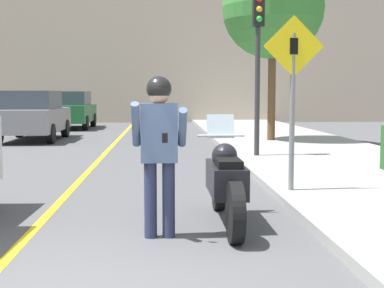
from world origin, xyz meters
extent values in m
cube|color=yellow|center=(-0.60, 6.00, 0.00)|extent=(0.12, 36.00, 0.01)
cube|color=#B2A38E|center=(0.00, 26.00, 4.47)|extent=(28.00, 1.20, 8.94)
cylinder|color=black|center=(1.68, 1.55, 0.33)|extent=(0.14, 0.67, 0.67)
cylinder|color=black|center=(1.68, 3.21, 0.33)|extent=(0.14, 0.67, 0.67)
cube|color=black|center=(1.68, 2.38, 0.56)|extent=(0.40, 1.14, 0.36)
sphere|color=black|center=(1.68, 2.54, 0.82)|extent=(0.32, 0.32, 0.32)
cube|color=black|center=(1.68, 2.12, 0.78)|extent=(0.28, 0.48, 0.10)
cylinder|color=silver|center=(1.68, 2.95, 1.04)|extent=(0.62, 0.03, 0.03)
cube|color=silver|center=(1.68, 3.02, 1.16)|extent=(0.36, 0.12, 0.31)
cylinder|color=#282D4C|center=(0.78, 1.84, 0.42)|extent=(0.14, 0.14, 0.84)
cylinder|color=#282D4C|center=(0.98, 1.84, 0.42)|extent=(0.14, 0.14, 0.84)
cube|color=slate|center=(0.88, 1.84, 1.17)|extent=(0.40, 0.22, 0.65)
cylinder|color=slate|center=(0.63, 1.74, 1.26)|extent=(0.09, 0.39, 0.50)
cylinder|color=slate|center=(1.13, 1.72, 1.23)|extent=(0.09, 0.45, 0.45)
sphere|color=tan|center=(0.88, 1.84, 1.59)|extent=(0.23, 0.23, 0.23)
sphere|color=black|center=(0.88, 1.84, 1.65)|extent=(0.28, 0.28, 0.28)
cube|color=black|center=(0.94, 1.56, 1.13)|extent=(0.06, 0.05, 0.11)
cylinder|color=slate|center=(2.86, 3.92, 1.31)|extent=(0.08, 0.08, 2.35)
cube|color=yellow|center=(2.86, 3.90, 2.29)|extent=(0.91, 0.02, 0.91)
cube|color=black|center=(2.86, 3.89, 2.29)|extent=(0.12, 0.01, 0.24)
cylinder|color=#2D2D30|center=(3.15, 8.47, 2.01)|extent=(0.12, 0.12, 3.76)
cube|color=black|center=(3.15, 8.45, 3.51)|extent=(0.26, 0.22, 0.76)
sphere|color=gold|center=(3.15, 8.33, 3.51)|extent=(0.14, 0.14, 0.14)
sphere|color=green|center=(3.15, 8.33, 3.29)|extent=(0.14, 0.14, 0.14)
cylinder|color=brown|center=(4.34, 12.56, 1.63)|extent=(0.24, 0.24, 2.99)
sphere|color=#387A33|center=(4.34, 12.56, 4.22)|extent=(3.14, 3.14, 3.14)
cylinder|color=black|center=(-4.27, 15.74, 0.32)|extent=(0.22, 0.64, 0.64)
cylinder|color=black|center=(-2.61, 15.74, 0.32)|extent=(0.22, 0.64, 0.64)
cylinder|color=black|center=(-2.61, 13.14, 0.32)|extent=(0.22, 0.64, 0.64)
cube|color=gray|center=(-3.44, 14.44, 0.70)|extent=(1.80, 4.20, 0.76)
cube|color=#38424C|center=(-3.44, 14.27, 1.38)|extent=(1.58, 2.18, 0.60)
cylinder|color=black|center=(-4.03, 21.86, 0.32)|extent=(0.22, 0.64, 0.64)
cylinder|color=black|center=(-2.37, 21.86, 0.32)|extent=(0.22, 0.64, 0.64)
cylinder|color=black|center=(-4.03, 19.26, 0.32)|extent=(0.22, 0.64, 0.64)
cylinder|color=black|center=(-2.37, 19.26, 0.32)|extent=(0.22, 0.64, 0.64)
cube|color=#1E6033|center=(-3.20, 20.56, 0.70)|extent=(1.80, 4.20, 0.76)
cube|color=#38424C|center=(-3.20, 20.39, 1.38)|extent=(1.58, 2.18, 0.60)
camera|label=1|loc=(0.90, -3.99, 1.60)|focal=50.00mm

